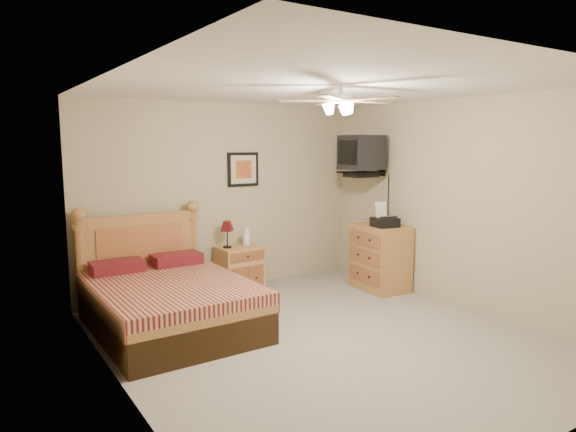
% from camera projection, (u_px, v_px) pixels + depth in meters
% --- Properties ---
extents(floor, '(4.50, 4.50, 0.00)m').
position_uv_depth(floor, '(325.00, 340.00, 5.19)').
color(floor, gray).
rests_on(floor, ground).
extents(ceiling, '(4.00, 4.50, 0.04)m').
position_uv_depth(ceiling, '(328.00, 87.00, 4.84)').
color(ceiling, white).
rests_on(ceiling, ground).
extents(wall_back, '(4.00, 0.04, 2.50)m').
position_uv_depth(wall_back, '(225.00, 197.00, 6.88)').
color(wall_back, tan).
rests_on(wall_back, ground).
extents(wall_front, '(4.00, 0.04, 2.50)m').
position_uv_depth(wall_front, '(549.00, 262.00, 3.14)').
color(wall_front, tan).
rests_on(wall_front, ground).
extents(wall_left, '(0.04, 4.50, 2.50)m').
position_uv_depth(wall_left, '(119.00, 238.00, 3.94)').
color(wall_left, tan).
rests_on(wall_left, ground).
extents(wall_right, '(0.04, 4.50, 2.50)m').
position_uv_depth(wall_right, '(461.00, 205.00, 6.09)').
color(wall_right, tan).
rests_on(wall_right, ground).
extents(bed, '(1.50, 1.96, 1.26)m').
position_uv_depth(bed, '(170.00, 272.00, 5.38)').
color(bed, '#A26831').
rests_on(bed, ground).
extents(nightstand, '(0.59, 0.45, 0.61)m').
position_uv_depth(nightstand, '(239.00, 269.00, 6.85)').
color(nightstand, '#A36F48').
rests_on(nightstand, ground).
extents(table_lamp, '(0.20, 0.20, 0.36)m').
position_uv_depth(table_lamp, '(227.00, 234.00, 6.71)').
color(table_lamp, '#511010').
rests_on(table_lamp, nightstand).
extents(lotion_bottle, '(0.11, 0.11, 0.27)m').
position_uv_depth(lotion_bottle, '(247.00, 235.00, 6.89)').
color(lotion_bottle, white).
rests_on(lotion_bottle, nightstand).
extents(framed_picture, '(0.46, 0.04, 0.46)m').
position_uv_depth(framed_picture, '(243.00, 169.00, 6.96)').
color(framed_picture, black).
rests_on(framed_picture, wall_back).
extents(dresser, '(0.57, 0.78, 0.88)m').
position_uv_depth(dresser, '(380.00, 257.00, 6.94)').
color(dresser, '#A96D36').
rests_on(dresser, ground).
extents(fax_machine, '(0.35, 0.37, 0.32)m').
position_uv_depth(fax_machine, '(385.00, 215.00, 6.75)').
color(fax_machine, black).
rests_on(fax_machine, dresser).
extents(magazine_lower, '(0.23, 0.28, 0.02)m').
position_uv_depth(magazine_lower, '(368.00, 222.00, 7.08)').
color(magazine_lower, '#BDAF94').
rests_on(magazine_lower, dresser).
extents(magazine_upper, '(0.23, 0.31, 0.02)m').
position_uv_depth(magazine_upper, '(366.00, 221.00, 7.08)').
color(magazine_upper, tan).
rests_on(magazine_upper, magazine_lower).
extents(wall_tv, '(0.56, 0.46, 0.58)m').
position_uv_depth(wall_tv, '(370.00, 155.00, 6.99)').
color(wall_tv, black).
rests_on(wall_tv, wall_right).
extents(ceiling_fan, '(1.14, 1.14, 0.28)m').
position_uv_depth(ceiling_fan, '(341.00, 100.00, 4.69)').
color(ceiling_fan, silver).
rests_on(ceiling_fan, ceiling).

